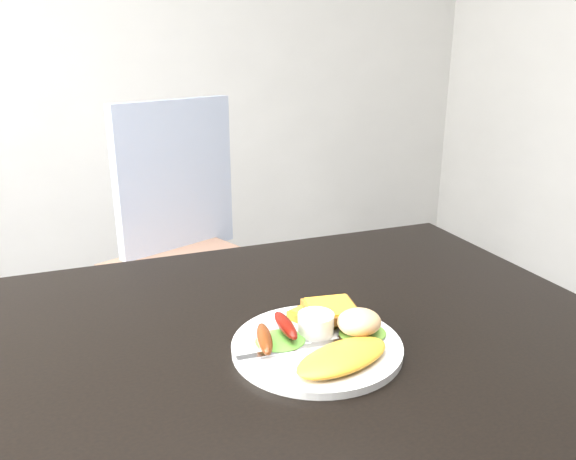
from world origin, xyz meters
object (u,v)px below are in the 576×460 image
dining_chair (192,272)px  plate (317,346)px  person (105,223)px  dining_table (254,347)px

dining_chair → plate: plate is taller
dining_chair → person: (-0.27, -0.21, 0.27)m
dining_chair → plate: size_ratio=1.83×
person → dining_chair: bearing=-145.3°
dining_chair → person: size_ratio=0.32×
dining_table → plate: plate is taller
plate → dining_table: bearing=136.0°
person → plate: (0.25, -0.87, 0.04)m
dining_table → person: bearing=102.3°
dining_chair → plate: 1.13m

